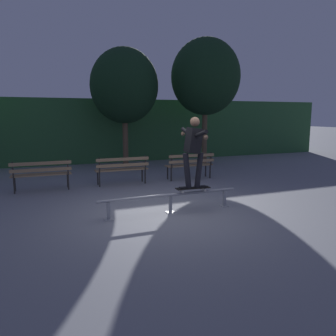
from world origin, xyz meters
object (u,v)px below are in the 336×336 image
Objects in this scene: grind_rail at (170,198)px; park_bench_left_center at (122,167)px; park_bench_right_center at (190,163)px; skateboarder at (193,146)px; park_bench_leftmost at (41,172)px; skateboard at (193,188)px; tree_far_right at (205,77)px; tree_behind_benches at (124,86)px.

park_bench_left_center is (-0.24, 3.25, 0.22)m from grind_rail.
grind_rail is at bearing -122.35° from park_bench_right_center.
grind_rail is 1.24m from skateboarder.
park_bench_leftmost is at bearing 127.93° from grind_rail.
skateboard is 0.49× the size of park_bench_right_center.
park_bench_leftmost is (-2.53, 3.25, 0.22)m from grind_rail.
tree_far_right is (6.65, 2.84, 3.13)m from park_bench_leftmost.
park_bench_right_center is at bearing 64.94° from skateboard.
park_bench_right_center is at bearing 57.65° from grind_rail.
tree_far_right reaches higher than skateboarder.
tree_far_right is at bearing 54.11° from park_bench_right_center.
park_bench_left_center is (-0.78, 3.25, -0.90)m from skateboarder.
skateboarder is 0.97× the size of park_bench_left_center.
park_bench_right_center reaches higher than skateboard.
skateboard reaches higher than grind_rail.
tree_behind_benches reaches higher than skateboard.
tree_far_right reaches higher than tree_behind_benches.
tree_far_right is (4.11, 6.09, 3.35)m from grind_rail.
park_bench_left_center and park_bench_right_center have the same top height.
tree_far_right is (3.32, -0.60, 0.42)m from tree_behind_benches.
park_bench_right_center is (1.52, 3.25, -0.90)m from skateboarder.
tree_behind_benches is at bearing 83.20° from grind_rail.
tree_far_right is (4.35, 2.84, 3.13)m from park_bench_left_center.
park_bench_right_center is (2.06, 3.25, 0.22)m from grind_rail.
park_bench_right_center is 0.34× the size of tree_behind_benches.
grind_rail is 2.05× the size of skateboarder.
skateboarder is at bearing -0.02° from grind_rail.
park_bench_leftmost reaches higher than skateboard.
tree_far_right reaches higher than skateboard.
park_bench_left_center reaches higher than grind_rail.
park_bench_leftmost is 1.00× the size of park_bench_left_center.
skateboarder reaches higher than skateboard.
park_bench_leftmost is at bearing 180.00° from park_bench_left_center.
tree_far_right is at bearing -10.30° from tree_behind_benches.
park_bench_left_center is 0.31× the size of tree_far_right.
skateboarder is 6.94m from tree_behind_benches.
grind_rail is at bearing -124.04° from tree_far_right.
park_bench_leftmost is (-3.07, 3.25, 0.04)m from skateboard.
skateboarder is 4.56m from park_bench_leftmost.
park_bench_right_center is (4.59, 0.00, 0.00)m from park_bench_leftmost.
tree_far_right is at bearing 33.14° from park_bench_left_center.
skateboard is at bearing -76.56° from park_bench_left_center.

